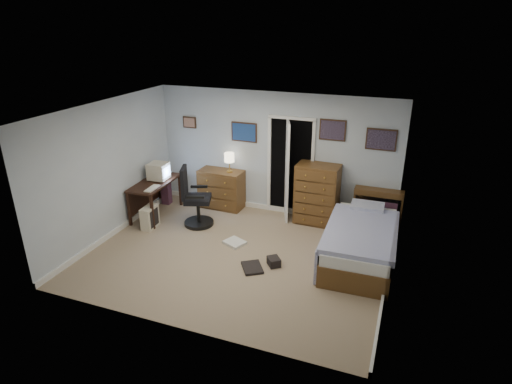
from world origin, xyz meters
TOP-DOWN VIEW (x-y plane):
  - floor at (0.00, 0.00)m, footprint 5.00×4.00m
  - computer_desk at (-2.29, 0.93)m, footprint 0.66×1.30m
  - crt_monitor at (-2.18, 1.08)m, footprint 0.40×0.37m
  - keyboard at (-2.02, 0.58)m, footprint 0.17×0.40m
  - pc_tower at (-2.00, 0.38)m, footprint 0.22×0.42m
  - office_chair at (-1.24, 0.81)m, footprint 0.74×0.74m
  - media_stack at (-2.32, 1.51)m, footprint 0.18×0.18m
  - low_dresser at (-1.10, 1.77)m, footprint 0.95×0.51m
  - table_lamp at (-0.90, 1.77)m, footprint 0.22×0.22m
  - doorway at (0.35, 2.27)m, footprint 0.96×1.12m
  - tall_dresser at (0.97, 1.75)m, footprint 0.84×0.51m
  - headboard_bookcase at (2.13, 1.86)m, footprint 0.91×0.24m
  - bed at (1.98, 0.60)m, footprint 1.18×2.14m
  - wall_posters at (0.57, 1.98)m, footprint 4.38×0.04m
  - floor_clutter at (0.31, -0.01)m, footprint 1.26×1.12m

SIDE VIEW (x-z plane):
  - floor at x=0.00m, z-range -0.02..0.00m
  - floor_clutter at x=0.31m, z-range -0.03..0.11m
  - pc_tower at x=-2.00m, z-range 0.00..0.44m
  - bed at x=1.98m, z-range -0.02..0.67m
  - low_dresser at x=-1.10m, z-range 0.00..0.83m
  - headboard_bookcase at x=2.13m, z-range 0.02..0.84m
  - media_stack at x=-2.32m, z-range 0.00..0.88m
  - office_chair at x=-1.24m, z-range -0.14..1.06m
  - computer_desk at x=-2.29m, z-range 0.20..0.93m
  - tall_dresser at x=0.97m, z-range 0.00..1.21m
  - keyboard at x=-2.02m, z-range 0.73..0.75m
  - crt_monitor at x=-2.18m, z-range 0.74..1.09m
  - doorway at x=0.35m, z-range -0.02..2.03m
  - table_lamp at x=-0.90m, z-range 0.92..1.33m
  - wall_posters at x=0.57m, z-range 1.45..2.05m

